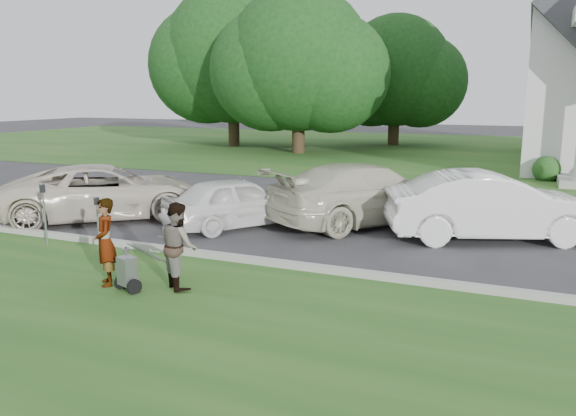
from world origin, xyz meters
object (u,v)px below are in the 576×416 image
Objects in this scene: person_right at (178,246)px; parking_meter_far at (44,207)px; car_a at (106,192)px; person_left at (105,243)px; striping_cart at (128,272)px; tree_far at (232,61)px; parking_meter_near at (98,219)px; car_d at (492,206)px; tree_back at (395,76)px; tree_left at (298,66)px; car_c at (366,194)px; car_b at (238,202)px.

parking_meter_far is (-4.46, 1.23, 0.14)m from person_right.
car_a is at bearing 103.98° from parking_meter_far.
striping_cart is at bearing 31.93° from person_left.
tree_far is 8.90× the size of parking_meter_near.
person_right reaches higher than striping_cart.
parking_meter_near is 9.10m from car_d.
tree_back is 30.31m from parking_meter_far.
tree_left is 1.88× the size of car_c.
tree_far is 11.22m from tree_back.
car_a is at bearing 42.78° from car_b.
person_right reaches higher than parking_meter_far.
tree_left is at bearing -25.22° from car_c.
car_b is (0.02, 5.08, -0.13)m from person_left.
tree_far is 7.43× the size of person_right.
tree_far is (-6.00, 3.00, 0.58)m from tree_left.
car_a is at bearing 152.94° from striping_cart.
car_b reaches higher than parking_meter_near.
tree_left reaches higher than car_b.
parking_meter_near is at bearing 161.16° from striping_cart.
car_b is (3.91, 0.52, -0.09)m from car_a.
person_left is (1.74, -31.67, -3.92)m from tree_back.
tree_far reaches higher than person_right.
car_c is (4.51, 5.34, -0.01)m from parking_meter_near.
tree_left is at bearing -34.61° from car_a.
car_a is at bearing 78.17° from car_d.
tree_back is at bearing 63.43° from tree_left.
tree_far is at bearing 112.17° from parking_meter_near.
car_a is 7.27m from car_c.
car_b is (5.77, -18.59, -4.43)m from tree_left.
tree_far is at bearing 159.09° from person_left.
parking_meter_far is at bearing -83.30° from tree_left.
tree_left is 19.69m from car_a.
person_left is (-0.58, 0.14, 0.43)m from striping_cart.
car_d reaches higher than striping_cart.
parking_meter_far is (-1.67, 0.14, 0.10)m from parking_meter_near.
tree_back is 30.43m from parking_meter_near.
tree_far is 2.11× the size of car_a.
tree_left is 24.70m from person_right.
car_d is (12.01, -17.40, -4.29)m from tree_left.
person_right is 7.69m from car_d.
car_c reaches higher than person_right.
tree_back is at bearing -3.93° from car_d.
car_d is at bearing -133.93° from car_b.
parking_meter_far is (-1.41, -30.04, -3.80)m from tree_back.
tree_far is 7.94× the size of parking_meter_far.
tree_left reaches higher than car_c.
tree_far is 1.21× the size of tree_back.
parking_meter_far is at bearing 77.38° from car_c.
striping_cart is at bearing -38.21° from parking_meter_near.
parking_meter_near is 0.26× the size of car_d.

